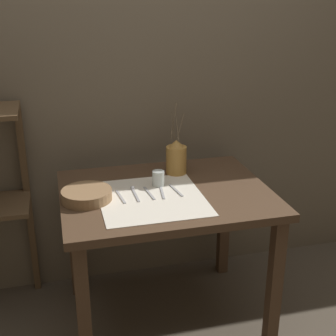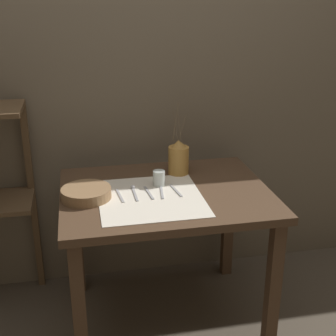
# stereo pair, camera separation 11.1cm
# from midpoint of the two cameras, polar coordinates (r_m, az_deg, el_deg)

# --- Properties ---
(ground_plane) EXTENTS (12.00, 12.00, 0.00)m
(ground_plane) POSITION_cam_midpoint_polar(r_m,az_deg,el_deg) (2.73, -1.50, -17.54)
(ground_plane) COLOR brown
(stone_wall_back) EXTENTS (7.00, 0.06, 2.40)m
(stone_wall_back) POSITION_cam_midpoint_polar(r_m,az_deg,el_deg) (2.69, -4.23, 10.18)
(stone_wall_back) COLOR #6B5E4C
(stone_wall_back) RESTS_ON ground_plane
(wooden_table) EXTENTS (1.04, 0.81, 0.76)m
(wooden_table) POSITION_cam_midpoint_polar(r_m,az_deg,el_deg) (2.38, -1.64, -5.19)
(wooden_table) COLOR #4C3523
(wooden_table) RESTS_ON ground_plane
(linen_cloth) EXTENTS (0.50, 0.53, 0.00)m
(linen_cloth) POSITION_cam_midpoint_polar(r_m,az_deg,el_deg) (2.26, -3.45, -3.68)
(linen_cloth) COLOR silver
(linen_cloth) RESTS_ON wooden_table
(pitcher_with_flowers) EXTENTS (0.11, 0.11, 0.40)m
(pitcher_with_flowers) POSITION_cam_midpoint_polar(r_m,az_deg,el_deg) (2.52, -0.24, 1.23)
(pitcher_with_flowers) COLOR #B7843D
(pitcher_with_flowers) RESTS_ON wooden_table
(wooden_bowl) EXTENTS (0.24, 0.24, 0.05)m
(wooden_bowl) POSITION_cam_midpoint_polar(r_m,az_deg,el_deg) (2.26, -11.27, -3.28)
(wooden_bowl) COLOR #8E6B47
(wooden_bowl) RESTS_ON wooden_table
(glass_tumbler_near) EXTENTS (0.06, 0.06, 0.08)m
(glass_tumbler_near) POSITION_cam_midpoint_polar(r_m,az_deg,el_deg) (2.38, -2.53, -1.27)
(glass_tumbler_near) COLOR silver
(glass_tumbler_near) RESTS_ON wooden_table
(fork_inner) EXTENTS (0.03, 0.16, 0.00)m
(fork_inner) POSITION_cam_midpoint_polar(r_m,az_deg,el_deg) (2.28, -7.21, -3.50)
(fork_inner) COLOR #A8A8AD
(fork_inner) RESTS_ON wooden_table
(spoon_inner) EXTENTS (0.02, 0.17, 0.02)m
(spoon_inner) POSITION_cam_midpoint_polar(r_m,az_deg,el_deg) (2.33, -5.59, -2.77)
(spoon_inner) COLOR #A8A8AD
(spoon_inner) RESTS_ON wooden_table
(fork_outer) EXTENTS (0.03, 0.16, 0.00)m
(fork_outer) POSITION_cam_midpoint_polar(r_m,az_deg,el_deg) (2.30, -3.69, -3.09)
(fork_outer) COLOR #A8A8AD
(fork_outer) RESTS_ON wooden_table
(spoon_outer) EXTENTS (0.04, 0.17, 0.02)m
(spoon_outer) POSITION_cam_midpoint_polar(r_m,az_deg,el_deg) (2.35, -2.21, -2.44)
(spoon_outer) COLOR #A8A8AD
(spoon_outer) RESTS_ON wooden_table
(knife_center) EXTENTS (0.04, 0.16, 0.00)m
(knife_center) POSITION_cam_midpoint_polar(r_m,az_deg,el_deg) (2.33, -0.39, -2.73)
(knife_center) COLOR #A8A8AD
(knife_center) RESTS_ON wooden_table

